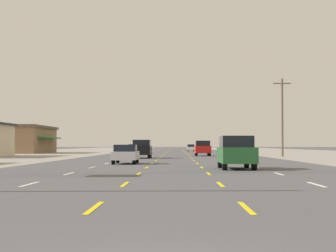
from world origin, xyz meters
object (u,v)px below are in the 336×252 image
(suv_inner_left_mid, at_px, (142,149))
(suv_inner_right_midfar, at_px, (203,148))
(hatchback_inner_right_farthest, at_px, (191,148))
(sedan_far_right_far, at_px, (229,150))
(hatchback_far_left_farther, at_px, (134,149))
(suv_inner_right_nearest, at_px, (236,152))
(sedan_inner_left_near, at_px, (126,154))

(suv_inner_left_mid, distance_m, suv_inner_right_midfar, 14.21)
(hatchback_inner_right_farthest, bearing_deg, sedan_far_right_far, -86.19)
(hatchback_far_left_farther, bearing_deg, sedan_far_right_far, -56.66)
(suv_inner_right_nearest, relative_size, sedan_far_right_far, 1.09)
(suv_inner_right_midfar, height_order, hatchback_far_left_farther, suv_inner_right_midfar)
(sedan_far_right_far, xyz_separation_m, hatchback_inner_right_farthest, (-3.60, 54.12, 0.03))
(sedan_inner_left_near, bearing_deg, sedan_far_right_far, 70.60)
(sedan_inner_left_near, height_order, suv_inner_left_mid, suv_inner_left_mid)
(sedan_inner_left_near, height_order, sedan_far_right_far, same)
(suv_inner_left_mid, distance_m, hatchback_inner_right_farthest, 67.28)
(hatchback_far_left_farther, relative_size, hatchback_inner_right_farthest, 1.00)
(sedan_far_right_far, bearing_deg, hatchback_far_left_farther, 123.34)
(sedan_inner_left_near, height_order, hatchback_inner_right_farthest, hatchback_inner_right_farthest)
(suv_inner_right_nearest, bearing_deg, suv_inner_right_midfar, 90.26)
(sedan_inner_left_near, height_order, hatchback_far_left_farther, hatchback_far_left_farther)
(sedan_inner_left_near, distance_m, suv_inner_left_mid, 17.80)
(suv_inner_right_nearest, distance_m, hatchback_inner_right_farthest, 93.69)
(suv_inner_left_mid, bearing_deg, suv_inner_right_nearest, -74.69)
(hatchback_far_left_farther, distance_m, hatchback_inner_right_farthest, 34.20)
(sedan_inner_left_near, xyz_separation_m, sedan_far_right_far, (10.77, 30.59, 0.00))
(suv_inner_right_nearest, xyz_separation_m, suv_inner_right_midfar, (-0.17, 39.05, 0.00))
(sedan_inner_left_near, bearing_deg, suv_inner_left_mid, 89.57)
(suv_inner_right_midfar, bearing_deg, hatchback_far_left_farther, 115.88)
(sedan_far_right_far, height_order, hatchback_far_left_farther, hatchback_far_left_farther)
(sedan_inner_left_near, relative_size, suv_inner_left_mid, 0.92)
(hatchback_inner_right_farthest, bearing_deg, suv_inner_right_nearest, -89.82)
(suv_inner_right_midfar, distance_m, sedan_far_right_far, 3.53)
(sedan_inner_left_near, bearing_deg, hatchback_far_left_farther, 93.78)
(suv_inner_right_nearest, xyz_separation_m, suv_inner_left_mid, (-7.33, 26.77, 0.00))
(sedan_far_right_far, xyz_separation_m, hatchback_far_left_farther, (-14.22, 21.61, 0.03))
(hatchback_far_left_farther, bearing_deg, suv_inner_right_nearest, -79.89)
(sedan_far_right_far, distance_m, hatchback_inner_right_farthest, 54.24)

